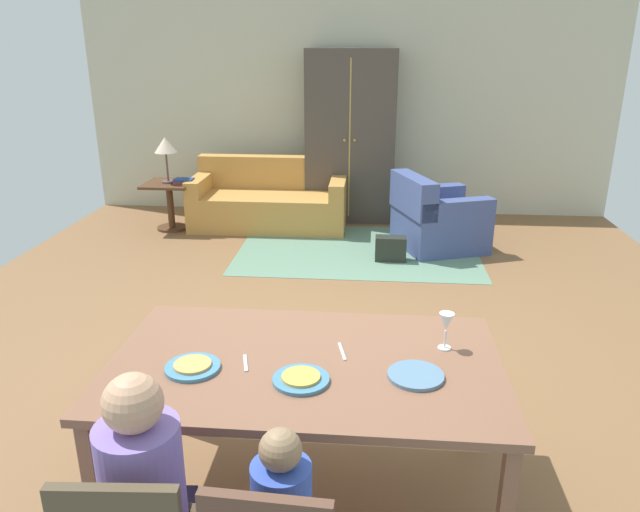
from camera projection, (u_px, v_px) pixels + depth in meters
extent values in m
cube|color=brown|center=(327.00, 312.00, 5.10)|extent=(6.80, 6.50, 0.02)
cube|color=beige|center=(347.00, 109.00, 7.73)|extent=(6.80, 0.10, 2.70)
cube|color=brown|center=(306.00, 365.00, 2.78)|extent=(1.82, 1.09, 0.04)
cube|color=brown|center=(94.00, 492.00, 2.53)|extent=(0.06, 0.06, 0.72)
cube|color=brown|center=(169.00, 374.00, 3.43)|extent=(0.06, 0.06, 0.72)
cube|color=brown|center=(469.00, 388.00, 3.29)|extent=(0.06, 0.06, 0.72)
cylinder|color=teal|center=(193.00, 367.00, 2.70)|extent=(0.25, 0.25, 0.02)
cylinder|color=tan|center=(192.00, 364.00, 2.69)|extent=(0.17, 0.17, 0.01)
cylinder|color=teal|center=(301.00, 380.00, 2.60)|extent=(0.25, 0.25, 0.02)
cylinder|color=gold|center=(301.00, 377.00, 2.60)|extent=(0.17, 0.17, 0.01)
cylinder|color=slate|center=(416.00, 375.00, 2.63)|extent=(0.25, 0.25, 0.02)
cylinder|color=silver|center=(444.00, 348.00, 2.89)|extent=(0.06, 0.06, 0.01)
cylinder|color=silver|center=(445.00, 339.00, 2.87)|extent=(0.01, 0.01, 0.09)
cone|color=silver|center=(446.00, 322.00, 2.84)|extent=(0.07, 0.07, 0.09)
cube|color=silver|center=(245.00, 363.00, 2.75)|extent=(0.05, 0.15, 0.01)
cube|color=silver|center=(342.00, 351.00, 2.85)|extent=(0.05, 0.17, 0.01)
cylinder|color=#846BC1|center=(142.00, 481.00, 2.13)|extent=(0.30, 0.30, 0.46)
sphere|color=tan|center=(133.00, 403.00, 2.02)|extent=(0.21, 0.21, 0.21)
cylinder|color=blue|center=(282.00, 505.00, 2.11)|extent=(0.22, 0.22, 0.33)
sphere|color=#977756|center=(280.00, 450.00, 2.03)|extent=(0.15, 0.15, 0.15)
cube|color=slate|center=(358.00, 250.00, 6.58)|extent=(2.60, 1.80, 0.01)
cube|color=#BD8740|center=(269.00, 210.00, 7.36)|extent=(1.88, 0.84, 0.42)
cube|color=#BD8740|center=(273.00, 172.00, 7.54)|extent=(1.88, 0.20, 0.40)
cube|color=#BD8740|center=(200.00, 184.00, 7.32)|extent=(0.18, 0.84, 0.20)
cube|color=#BD8740|center=(338.00, 187.00, 7.18)|extent=(0.18, 0.84, 0.20)
cube|color=#3F4F86|center=(440.00, 229.00, 6.63)|extent=(1.08, 1.09, 0.42)
cube|color=#3F4F86|center=(413.00, 195.00, 6.40)|extent=(0.48, 0.87, 0.40)
cube|color=#3F4F86|center=(456.00, 209.00, 6.22)|extent=(0.85, 0.46, 0.20)
cube|color=#3F4F86|center=(429.00, 195.00, 6.83)|extent=(0.85, 0.46, 0.20)
cube|color=#473E36|center=(351.00, 137.00, 7.46)|extent=(1.10, 0.56, 2.10)
cube|color=#BA9747|center=(350.00, 140.00, 7.20)|extent=(0.02, 0.01, 1.89)
sphere|color=#BA9747|center=(345.00, 140.00, 7.20)|extent=(0.04, 0.04, 0.04)
sphere|color=#BA9747|center=(355.00, 140.00, 7.19)|extent=(0.04, 0.04, 0.04)
cube|color=#4C2F1C|center=(169.00, 184.00, 7.15)|extent=(0.56, 0.56, 0.03)
cylinder|color=#4C2F1C|center=(171.00, 207.00, 7.25)|extent=(0.08, 0.08, 0.55)
cylinder|color=#4C2F1C|center=(172.00, 228.00, 7.33)|extent=(0.36, 0.36, 0.03)
cylinder|color=brown|center=(168.00, 182.00, 7.14)|extent=(0.16, 0.16, 0.02)
cylinder|color=brown|center=(167.00, 167.00, 7.08)|extent=(0.02, 0.02, 0.34)
cone|color=beige|center=(165.00, 145.00, 6.99)|extent=(0.26, 0.26, 0.18)
cube|color=maroon|center=(184.00, 182.00, 7.08)|extent=(0.22, 0.16, 0.03)
cube|color=navy|center=(184.00, 180.00, 7.09)|extent=(0.22, 0.16, 0.03)
cube|color=#252A23|center=(391.00, 249.00, 6.23)|extent=(0.32, 0.16, 0.26)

